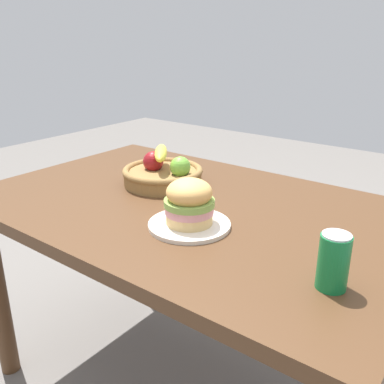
% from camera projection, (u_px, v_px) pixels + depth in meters
% --- Properties ---
extents(ground_plane, '(8.00, 8.00, 0.00)m').
position_uv_depth(ground_plane, '(190.00, 384.00, 1.63)').
color(ground_plane, slate).
extents(dining_table, '(1.40, 0.90, 0.75)m').
position_uv_depth(dining_table, '(189.00, 231.00, 1.40)').
color(dining_table, '#4C301C').
rests_on(dining_table, ground_plane).
extents(plate, '(0.23, 0.23, 0.01)m').
position_uv_depth(plate, '(189.00, 225.00, 1.20)').
color(plate, silver).
rests_on(plate, dining_table).
extents(sandwich, '(0.14, 0.14, 0.13)m').
position_uv_depth(sandwich, '(189.00, 202.00, 1.17)').
color(sandwich, '#E5BC75').
rests_on(sandwich, plate).
extents(soda_can, '(0.07, 0.07, 0.13)m').
position_uv_depth(soda_can, '(334.00, 262.00, 0.89)').
color(soda_can, '#147238').
rests_on(soda_can, dining_table).
extents(fruit_basket, '(0.29, 0.29, 0.14)m').
position_uv_depth(fruit_basket, '(163.00, 173.00, 1.53)').
color(fruit_basket, olive).
rests_on(fruit_basket, dining_table).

